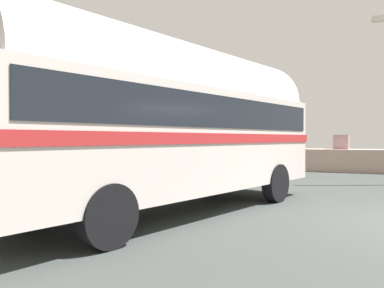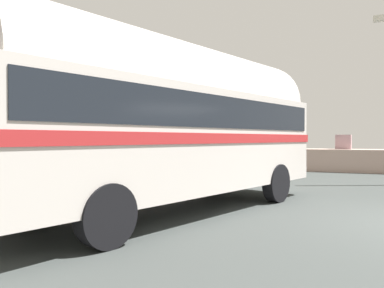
{
  "view_description": "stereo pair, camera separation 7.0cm",
  "coord_description": "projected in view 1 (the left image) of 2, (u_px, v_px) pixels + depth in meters",
  "views": [
    {
      "loc": [
        -1.66,
        -7.91,
        1.62
      ],
      "look_at": [
        -4.68,
        -0.48,
        1.5
      ],
      "focal_mm": 34.84,
      "sensor_mm": 36.0,
      "label": 1
    },
    {
      "loc": [
        -1.6,
        -7.88,
        1.62
      ],
      "look_at": [
        -4.68,
        -0.48,
        1.5
      ],
      "focal_mm": 34.84,
      "sensor_mm": 36.0,
      "label": 2
    }
  ],
  "objects": [
    {
      "name": "second_coach",
      "position": [
        25.0,
        121.0,
        9.33
      ],
      "size": [
        5.36,
        8.86,
        3.7
      ],
      "rotation": [
        0.0,
        0.0,
        -0.37
      ],
      "color": "black",
      "rests_on": "ground"
    },
    {
      "name": "vintage_coach",
      "position": [
        174.0,
        119.0,
        8.08
      ],
      "size": [
        4.92,
        8.9,
        3.7
      ],
      "rotation": [
        0.0,
        0.0,
        -0.31
      ],
      "color": "black",
      "rests_on": "ground"
    }
  ]
}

